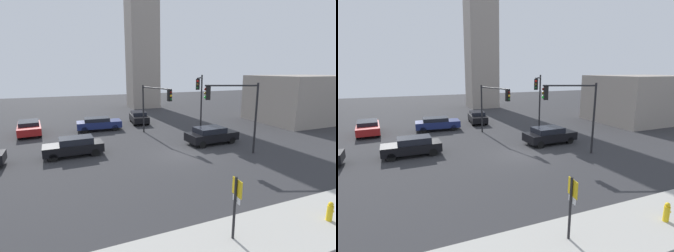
{
  "view_description": "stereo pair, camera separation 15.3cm",
  "coord_description": "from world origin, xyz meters",
  "views": [
    {
      "loc": [
        -8.11,
        -16.81,
        6.35
      ],
      "look_at": [
        -0.11,
        2.43,
        1.77
      ],
      "focal_mm": 27.35,
      "sensor_mm": 36.0,
      "label": 1
    },
    {
      "loc": [
        -7.96,
        -16.87,
        6.35
      ],
      "look_at": [
        -0.11,
        2.43,
        1.77
      ],
      "focal_mm": 27.35,
      "sensor_mm": 36.0,
      "label": 2
    }
  ],
  "objects": [
    {
      "name": "traffic_light_0",
      "position": [
        3.68,
        -1.09,
        3.92
      ],
      "size": [
        3.81,
        1.63,
        5.43
      ],
      "rotation": [
        0.0,
        0.0,
        2.77
      ],
      "color": "black",
      "rests_on": "ground_plane"
    },
    {
      "name": "fire_hydrant",
      "position": [
        1.86,
        -10.49,
        0.56
      ],
      "size": [
        0.34,
        0.24,
        0.85
      ],
      "color": "gold",
      "rests_on": "ground_plane"
    },
    {
      "name": "building_flank",
      "position": [
        19.83,
        6.63,
        2.84
      ],
      "size": [
        11.27,
        8.84,
        5.67
      ],
      "primitive_type": "cube",
      "color": "gray",
      "rests_on": "ground_plane"
    },
    {
      "name": "car_1",
      "position": [
        -7.54,
        2.89,
        0.75
      ],
      "size": [
        4.31,
        1.86,
        1.42
      ],
      "rotation": [
        0.0,
        0.0,
        3.17
      ],
      "color": "black",
      "rests_on": "ground_plane"
    },
    {
      "name": "direction_sign",
      "position": [
        -2.57,
        -9.9,
        1.65
      ],
      "size": [
        0.15,
        0.6,
        2.47
      ],
      "rotation": [
        0.0,
        0.0,
        -0.09
      ],
      "color": "black",
      "rests_on": "ground_plane"
    },
    {
      "name": "sidewalk_corner",
      "position": [
        0.0,
        -10.21,
        0.07
      ],
      "size": [
        36.51,
        3.2,
        0.15
      ],
      "primitive_type": "cube",
      "color": "#A8A59E",
      "rests_on": "ground_plane"
    },
    {
      "name": "car_2",
      "position": [
        0.34,
        12.74,
        0.74
      ],
      "size": [
        2.21,
        4.14,
        1.41
      ],
      "rotation": [
        0.0,
        0.0,
        -1.67
      ],
      "color": "black",
      "rests_on": "ground_plane"
    },
    {
      "name": "traffic_light_2",
      "position": [
        0.13,
        6.04,
        3.57
      ],
      "size": [
        1.48,
        4.41,
        4.87
      ],
      "rotation": [
        0.0,
        0.0,
        -1.28
      ],
      "color": "black",
      "rests_on": "ground_plane"
    },
    {
      "name": "traffic_light_1",
      "position": [
        4.4,
        5.17,
        4.12
      ],
      "size": [
        1.88,
        2.35,
        5.86
      ],
      "rotation": [
        0.0,
        0.0,
        -2.24
      ],
      "color": "black",
      "rests_on": "ground_plane"
    },
    {
      "name": "car_3",
      "position": [
        3.74,
        1.81,
        0.78
      ],
      "size": [
        4.6,
        2.22,
        1.47
      ],
      "rotation": [
        0.0,
        0.0,
        0.06
      ],
      "color": "black",
      "rests_on": "ground_plane"
    },
    {
      "name": "car_0",
      "position": [
        -11.37,
        11.56,
        0.73
      ],
      "size": [
        2.5,
        4.93,
        1.35
      ],
      "rotation": [
        0.0,
        0.0,
        -1.48
      ],
      "color": "maroon",
      "rests_on": "ground_plane"
    },
    {
      "name": "ground_plane",
      "position": [
        0.0,
        0.0,
        0.0
      ],
      "size": [
        101.41,
        101.41,
        0.0
      ],
      "primitive_type": "plane",
      "color": "#2D2D30"
    },
    {
      "name": "car_5",
      "position": [
        -4.69,
        10.7,
        0.76
      ],
      "size": [
        4.63,
        2.12,
        1.4
      ],
      "rotation": [
        0.0,
        0.0,
        -0.04
      ],
      "color": "navy",
      "rests_on": "ground_plane"
    }
  ]
}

